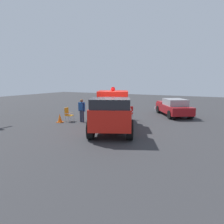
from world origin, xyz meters
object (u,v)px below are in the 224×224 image
at_px(lawn_chair_near_truck, 115,110).
at_px(spectator_seated, 116,109).
at_px(spectator_standing, 82,109).
at_px(traffic_cone, 60,118).
at_px(lawn_chair_spare, 130,112).
at_px(classic_hot_rod, 173,107).
at_px(vintage_fire_truck, 112,110).
at_px(lawn_chair_by_car, 68,113).

bearing_deg(lawn_chair_near_truck, spectator_seated, -147.81).
distance_m(spectator_standing, traffic_cone, 1.71).
relative_size(lawn_chair_near_truck, lawn_chair_spare, 1.00).
bearing_deg(spectator_standing, lawn_chair_spare, -48.54).
distance_m(classic_hot_rod, lawn_chair_spare, 4.26).
xyz_separation_m(classic_hot_rod, traffic_cone, (-6.55, 6.76, -0.44)).
bearing_deg(lawn_chair_spare, lawn_chair_near_truck, 76.42).
bearing_deg(spectator_standing, lawn_chair_near_truck, -26.15).
xyz_separation_m(vintage_fire_truck, lawn_chair_spare, (3.37, 0.23, -0.61)).
bearing_deg(lawn_chair_near_truck, spectator_standing, 153.85).
xyz_separation_m(vintage_fire_truck, traffic_cone, (0.13, 4.31, -0.89)).
xyz_separation_m(lawn_chair_by_car, lawn_chair_spare, (2.69, -3.78, 0.00)).
xyz_separation_m(lawn_chair_spare, spectator_seated, (0.22, 1.31, 0.11)).
bearing_deg(lawn_chair_near_truck, traffic_cone, 142.89).
height_order(vintage_fire_truck, spectator_standing, vintage_fire_truck).
relative_size(lawn_chair_by_car, lawn_chair_spare, 1.00).
relative_size(vintage_fire_truck, lawn_chair_by_car, 6.19).
bearing_deg(lawn_chair_spare, traffic_cone, 128.39).
bearing_deg(lawn_chair_by_car, spectator_seated, -40.18).
bearing_deg(classic_hot_rod, spectator_standing, 136.62).
bearing_deg(traffic_cone, lawn_chair_spare, -51.61).
distance_m(spectator_seated, traffic_cone, 4.45).
bearing_deg(lawn_chair_near_truck, vintage_fire_truck, -156.48).
relative_size(classic_hot_rod, spectator_standing, 2.80).
bearing_deg(lawn_chair_by_car, vintage_fire_truck, -99.52).
xyz_separation_m(classic_hot_rod, spectator_seated, (-3.09, 3.99, -0.05)).
bearing_deg(lawn_chair_near_truck, lawn_chair_spare, -103.58).
xyz_separation_m(vintage_fire_truck, spectator_standing, (0.95, 2.96, -0.23)).
relative_size(vintage_fire_truck, lawn_chair_spare, 6.19).
height_order(spectator_seated, spectator_standing, spectator_standing).
xyz_separation_m(lawn_chair_by_car, traffic_cone, (-0.54, 0.31, -0.28)).
bearing_deg(lawn_chair_by_car, spectator_standing, -75.08).
height_order(spectator_seated, traffic_cone, spectator_seated).
relative_size(spectator_seated, traffic_cone, 2.03).
bearing_deg(classic_hot_rod, spectator_seated, 127.73).
height_order(classic_hot_rod, spectator_seated, classic_hot_rod).
distance_m(lawn_chair_near_truck, traffic_cone, 4.49).
bearing_deg(traffic_cone, classic_hot_rod, -45.93).
bearing_deg(classic_hot_rod, vintage_fire_truck, 159.85).
bearing_deg(vintage_fire_truck, spectator_seated, 23.22).
distance_m(classic_hot_rod, lawn_chair_near_truck, 5.03).
relative_size(classic_hot_rod, spectator_seated, 3.63).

